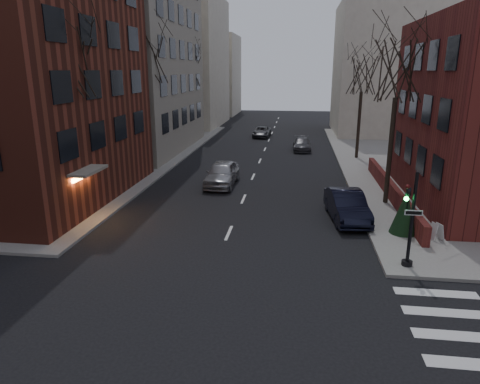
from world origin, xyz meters
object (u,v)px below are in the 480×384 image
Objects in this scene: evergreen_shrub at (405,212)px; tree_left_a at (68,60)px; car_lane_far at (262,132)px; streetlamp_far at (200,103)px; parked_sedan at (347,206)px; car_lane_silver at (222,173)px; car_lane_gray at (302,144)px; tree_right_a at (398,69)px; sandwich_board at (436,231)px; tree_left_b at (146,58)px; tree_left_c at (190,69)px; traffic_signal at (410,226)px; tree_right_b at (363,75)px; streetlamp_near at (139,123)px.

tree_left_a is at bearing 176.06° from evergreen_shrub.
car_lane_far is (7.76, 30.40, -7.85)m from tree_left_a.
evergreen_shrub is at bearing -3.94° from tree_left_a.
streetlamp_far is 30.88m from parked_sedan.
car_lane_gray is at bearing 69.63° from car_lane_silver.
sandwich_board is at bearing -78.09° from tree_right_a.
tree_left_b is at bearing 155.56° from tree_right_a.
car_lane_gray is at bearing -18.49° from tree_left_c.
traffic_signal is 6.23m from parked_sedan.
tree_left_a is at bearing -90.00° from tree_left_c.
evergreen_shrub is (17.47, -27.20, -6.78)m from tree_left_c.
traffic_signal is 23.71m from tree_right_b.
parked_sedan is 5.88× the size of sandwich_board.
tree_left_b is at bearing 136.33° from parked_sedan.
car_lane_far is at bearing 104.23° from traffic_signal.
car_lane_silver is at bearing 124.52° from sandwich_board.
tree_left_c is (0.00, 14.00, -0.88)m from tree_left_b.
traffic_signal is at bearing -49.82° from car_lane_silver.
streetlamp_near is 1.40× the size of car_lane_far.
tree_right_b is 16.65m from car_lane_silver.
traffic_signal is 0.39× the size of tree_left_a.
tree_right_a is 13.33m from car_lane_silver.
streetlamp_far is at bearing 151.24° from car_lane_gray.
tree_right_b is at bearing 90.00° from tree_right_a.
streetlamp_far is at bearing 120.01° from evergreen_shrub.
car_lane_gray is at bearing 142.86° from tree_right_b.
traffic_signal is 0.41× the size of tree_left_c.
streetlamp_near is at bearing 174.15° from car_lane_silver.
streetlamp_far is 2.85× the size of evergreen_shrub.
tree_right_a is 1.98× the size of parked_sedan.
traffic_signal is at bearing -142.38° from sandwich_board.
tree_left_a is at bearing -90.00° from tree_left_b.
car_lane_silver is at bearing 128.97° from traffic_signal.
tree_left_b is 1.11× the size of tree_right_a.
streetlamp_near is 21.08m from sandwich_board.
tree_right_a is at bearing -68.61° from car_lane_far.
streetlamp_near is 1.00× the size of streetlamp_far.
tree_left_a is 32.34m from car_lane_far.
traffic_signal is 0.64× the size of streetlamp_far.
car_lane_gray is at bearing 59.95° from tree_left_a.
car_lane_far is at bearing 96.71° from parked_sedan.
tree_left_b is 2.15× the size of car_lane_silver.
tree_right_b reaches higher than car_lane_gray.
parked_sedan is (14.92, 0.86, -7.66)m from tree_left_a.
traffic_signal is 0.64× the size of streetlamp_near.
tree_left_b is at bearing -111.91° from car_lane_far.
tree_left_a is 26.00m from tree_left_c.
tree_left_b is at bearing 142.91° from evergreen_shrub.
tree_right_b is at bearing 45.64° from tree_left_a.
tree_left_b is at bearing -92.15° from streetlamp_far.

